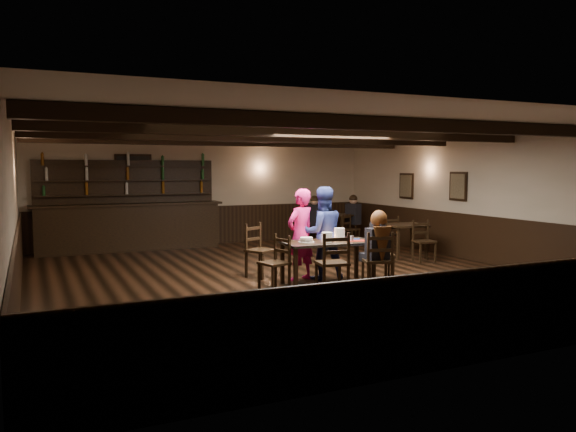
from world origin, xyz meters
name	(u,v)px	position (x,y,z in m)	size (l,w,h in m)	color
ground	(287,277)	(0.00, 0.00, 0.00)	(10.00, 10.00, 0.00)	black
room_shell	(286,183)	(0.01, 0.04, 1.75)	(9.02, 10.02, 2.71)	#C0B39F
dining_table	(328,246)	(0.38, -0.89, 0.67)	(1.62, 0.91, 0.75)	black
chair_near_left	(334,259)	(0.06, -1.66, 0.59)	(0.53, 0.52, 1.00)	black
chair_near_right	(379,256)	(0.87, -1.71, 0.58)	(0.58, 0.57, 0.98)	black
chair_end_left	(278,258)	(-0.59, -0.93, 0.53)	(0.50, 0.52, 0.91)	black
chair_end_right	(377,250)	(1.37, -0.92, 0.54)	(0.55, 0.56, 0.93)	black
chair_far_pushed	(257,246)	(-0.47, 0.28, 0.58)	(0.62, 0.61, 0.99)	black
woman_pink	(301,235)	(0.12, -0.34, 0.82)	(0.60, 0.39, 1.64)	#FC2C6D
man_blue	(322,233)	(0.53, -0.41, 0.84)	(0.82, 0.64, 1.68)	navy
seated_person	(378,238)	(0.90, -1.65, 0.86)	(0.37, 0.55, 0.89)	black
cake	(306,240)	(-0.02, -0.85, 0.79)	(0.28, 0.28, 0.09)	white
plate_stack_a	(327,237)	(0.31, -0.97, 0.84)	(0.18, 0.18, 0.17)	white
plate_stack_b	(340,234)	(0.63, -0.85, 0.86)	(0.19, 0.19, 0.22)	white
tea_light	(328,239)	(0.45, -0.75, 0.78)	(0.05, 0.05, 0.06)	#A5A8AD
salt_shaker	(350,238)	(0.78, -0.96, 0.80)	(0.03, 0.03, 0.09)	silver
pepper_shaker	(353,238)	(0.78, -1.03, 0.80)	(0.04, 0.04, 0.10)	#A5A8AD
drink_glass	(343,237)	(0.73, -0.79, 0.80)	(0.06, 0.06, 0.10)	silver
menu_red	(357,240)	(0.88, -1.02, 0.75)	(0.32, 0.22, 0.00)	maroon
menu_blue	(350,239)	(0.90, -0.77, 0.75)	(0.34, 0.24, 0.00)	navy
bar_counter	(129,221)	(-2.07, 4.72, 0.73)	(4.50, 0.70, 2.20)	black
back_table_a	(405,229)	(3.38, 0.95, 0.65)	(0.95, 0.95, 0.75)	black
back_table_b	(340,218)	(3.38, 3.89, 0.64)	(0.96, 0.96, 0.75)	black
bg_patron_left	(314,211)	(2.62, 3.92, 0.87)	(0.34, 0.44, 0.80)	black
bg_patron_right	(353,210)	(3.73, 3.77, 0.87)	(0.33, 0.44, 0.81)	black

